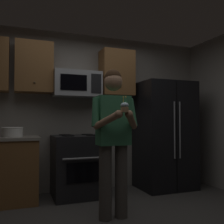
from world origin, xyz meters
The scene contains 8 objects.
wall_back centered at (0.00, 1.75, 1.30)m, with size 4.40×0.10×2.60m, color gray.
oven_range centered at (-0.15, 1.36, 0.46)m, with size 0.76×0.70×0.93m.
microwave centered at (-0.15, 1.48, 1.72)m, with size 0.74×0.41×0.40m.
refrigerator centered at (1.35, 1.32, 0.90)m, with size 0.90×0.75×1.80m.
cabinet_row_upper centered at (-0.72, 1.53, 1.95)m, with size 2.78×0.36×0.76m.
bowl_large_white centered at (-1.09, 1.38, 0.99)m, with size 0.29×0.29×0.13m.
person centered at (0.03, 0.32, 1.00)m, with size 0.60×0.48×1.76m.
cupcake centered at (0.03, -0.01, 1.29)m, with size 0.09×0.09×0.17m.
Camera 1 is at (-1.07, -2.56, 1.15)m, focal length 41.84 mm.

